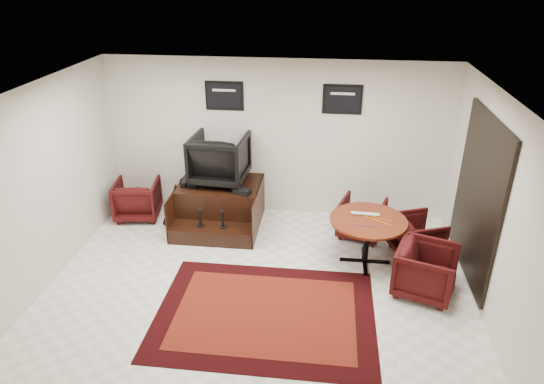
{
  "coord_description": "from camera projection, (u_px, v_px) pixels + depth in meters",
  "views": [
    {
      "loc": [
        0.88,
        -5.53,
        4.22
      ],
      "look_at": [
        0.11,
        0.9,
        1.13
      ],
      "focal_mm": 32.0,
      "sensor_mm": 36.0,
      "label": 1
    }
  ],
  "objects": [
    {
      "name": "paper_roll",
      "position": [
        365.0,
        214.0,
        7.31
      ],
      "size": [
        0.42,
        0.07,
        0.05
      ],
      "primitive_type": "cylinder",
      "rotation": [
        0.0,
        1.57,
        -0.05
      ],
      "color": "silver",
      "rests_on": "meeting_table"
    },
    {
      "name": "ground",
      "position": [
        257.0,
        291.0,
        6.87
      ],
      "size": [
        6.0,
        6.0,
        0.0
      ],
      "primitive_type": "plane",
      "color": "white",
      "rests_on": "ground"
    },
    {
      "name": "table_chair_corner",
      "position": [
        426.0,
        268.0,
        6.67
      ],
      "size": [
        0.94,
        0.97,
        0.8
      ],
      "primitive_type": "imported",
      "rotation": [
        0.0,
        0.0,
        1.24
      ],
      "color": "black",
      "rests_on": "ground"
    },
    {
      "name": "table_chair_back",
      "position": [
        362.0,
        216.0,
        8.12
      ],
      "size": [
        0.86,
        0.83,
        0.72
      ],
      "primitive_type": "imported",
      "rotation": [
        0.0,
        0.0,
        2.84
      ],
      "color": "black",
      "rests_on": "ground"
    },
    {
      "name": "table_clutter",
      "position": [
        375.0,
        220.0,
        7.17
      ],
      "size": [
        0.55,
        0.39,
        0.01
      ],
      "color": "orange",
      "rests_on": "meeting_table"
    },
    {
      "name": "area_rug",
      "position": [
        265.0,
        313.0,
        6.42
      ],
      "size": [
        2.87,
        2.16,
        0.01
      ],
      "color": "black",
      "rests_on": "ground"
    },
    {
      "name": "meeting_table",
      "position": [
        368.0,
        225.0,
        7.25
      ],
      "size": [
        1.15,
        1.15,
        0.75
      ],
      "color": "#411709",
      "rests_on": "ground"
    },
    {
      "name": "umbrella_black",
      "position": [
        170.0,
        204.0,
        8.41
      ],
      "size": [
        0.31,
        0.12,
        0.83
      ],
      "primitive_type": null,
      "color": "black",
      "rests_on": "ground"
    },
    {
      "name": "umbrella_hooked",
      "position": [
        176.0,
        198.0,
        8.6
      ],
      "size": [
        0.32,
        0.12,
        0.85
      ],
      "primitive_type": null,
      "color": "black",
      "rests_on": "ground"
    },
    {
      "name": "shine_chair",
      "position": [
        219.0,
        156.0,
        8.29
      ],
      "size": [
        0.98,
        0.92,
        0.94
      ],
      "primitive_type": "imported",
      "rotation": [
        0.0,
        0.0,
        3.07
      ],
      "color": "black",
      "rests_on": "shine_podium"
    },
    {
      "name": "room_shell",
      "position": [
        288.0,
        173.0,
        6.17
      ],
      "size": [
        6.02,
        5.02,
        2.81
      ],
      "color": "beige",
      "rests_on": "ground"
    },
    {
      "name": "table_chair_window",
      "position": [
        417.0,
        234.0,
        7.6
      ],
      "size": [
        0.85,
        0.87,
        0.71
      ],
      "primitive_type": "imported",
      "rotation": [
        0.0,
        0.0,
        1.94
      ],
      "color": "black",
      "rests_on": "ground"
    },
    {
      "name": "armchair_side",
      "position": [
        137.0,
        197.0,
        8.72
      ],
      "size": [
        0.84,
        0.8,
        0.77
      ],
      "primitive_type": "imported",
      "rotation": [
        0.0,
        0.0,
        3.29
      ],
      "color": "black",
      "rests_on": "ground"
    },
    {
      "name": "shoes_pair",
      "position": [
        189.0,
        183.0,
        8.31
      ],
      "size": [
        0.26,
        0.28,
        0.09
      ],
      "color": "black",
      "rests_on": "shine_podium"
    },
    {
      "name": "shine_podium",
      "position": [
        220.0,
        205.0,
        8.53
      ],
      "size": [
        1.43,
        1.47,
        0.74
      ],
      "color": "black",
      "rests_on": "ground"
    },
    {
      "name": "polish_kit",
      "position": [
        243.0,
        191.0,
        8.03
      ],
      "size": [
        0.3,
        0.26,
        0.09
      ],
      "primitive_type": "cube",
      "rotation": [
        0.0,
        0.0,
        -0.35
      ],
      "color": "black",
      "rests_on": "shine_podium"
    }
  ]
}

